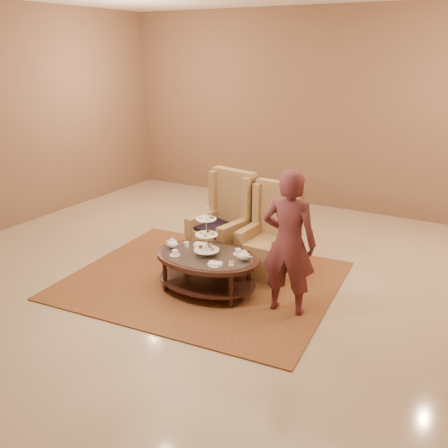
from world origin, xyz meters
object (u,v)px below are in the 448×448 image
Objects in this scene: person at (289,243)px; tea_table at (207,262)px; armchair_right at (271,244)px; armchair_left at (225,232)px.

tea_table is at bearing -3.85° from person.
armchair_right is 0.72× the size of person.
armchair_left reaches higher than tea_table.
person reaches higher than tea_table.
armchair_right is (0.43, 0.91, 0.00)m from tea_table.
person is at bearing 0.51° from tea_table.
armchair_right is at bearing 9.29° from armchair_left.
armchair_left is at bearing -40.21° from person.
armchair_left reaches higher than armchair_right.
person reaches higher than armchair_right.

